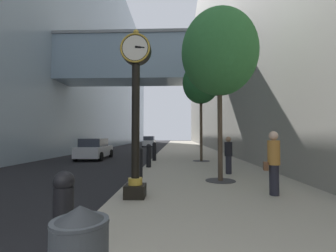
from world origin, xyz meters
TOP-DOWN VIEW (x-y plane):
  - ground_plane at (0.00, 27.00)m, footprint 110.00×110.00m
  - sidewalk_right at (3.13, 30.00)m, footprint 6.25×80.00m
  - building_block_left at (-12.56, 29.90)m, footprint 23.71×80.00m
  - building_block_right at (10.75, 30.00)m, footprint 9.00×80.00m
  - street_clock at (0.65, 5.39)m, footprint 0.84×0.55m
  - bollard_nearest at (0.31, 2.01)m, footprint 0.27×0.27m
  - bollard_third at (0.31, 8.29)m, footprint 0.27×0.27m
  - bollard_fourth at (0.31, 11.44)m, footprint 0.27×0.27m
  - bollard_fifth at (0.31, 14.58)m, footprint 0.27×0.27m
  - street_tree_near at (3.40, 7.82)m, footprint 2.85×2.85m
  - street_tree_mid_near at (3.40, 14.50)m, footprint 2.41×2.41m
  - pedestrian_walking at (4.53, 5.78)m, footprint 0.49×0.39m
  - pedestrian_by_clock at (4.07, 9.45)m, footprint 0.38×0.38m
  - car_silver_near at (-4.50, 16.83)m, footprint 2.12×4.36m
  - car_white_mid at (-2.55, 36.47)m, footprint 2.10×4.66m

SIDE VIEW (x-z plane):
  - ground_plane at x=0.00m, z-range 0.00..0.00m
  - sidewalk_right at x=3.13m, z-range 0.00..0.14m
  - car_silver_near at x=-4.50m, z-range -0.02..1.56m
  - bollard_nearest at x=0.31m, z-range 0.17..1.40m
  - bollard_third at x=0.31m, z-range 0.17..1.40m
  - bollard_fourth at x=0.31m, z-range 0.17..1.40m
  - bollard_fifth at x=0.31m, z-range 0.17..1.40m
  - car_white_mid at x=-2.55m, z-range -0.02..1.64m
  - pedestrian_by_clock at x=4.07m, z-range 0.18..1.81m
  - pedestrian_walking at x=4.53m, z-range 0.20..2.01m
  - street_clock at x=0.65m, z-range 0.37..5.01m
  - street_tree_near at x=3.40m, z-range 1.71..8.18m
  - street_tree_mid_near at x=3.40m, z-range 1.99..8.54m
  - building_block_left at x=-12.56m, z-range -0.05..28.42m
  - building_block_right at x=10.75m, z-range 0.00..29.98m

